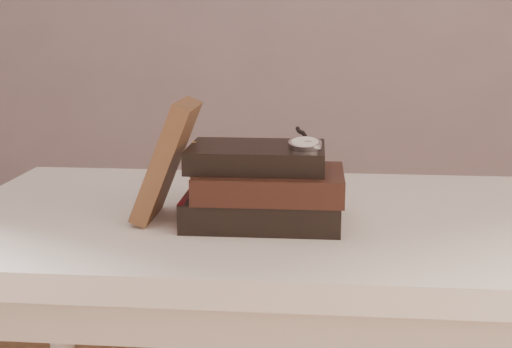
# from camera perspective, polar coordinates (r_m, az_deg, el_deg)

# --- Properties ---
(table) EXTENTS (1.00, 0.60, 0.75)m
(table) POSITION_cam_1_polar(r_m,az_deg,el_deg) (1.16, 0.54, -7.51)
(table) COLOR white
(table) RESTS_ON ground
(book_stack) EXTENTS (0.24, 0.17, 0.12)m
(book_stack) POSITION_cam_1_polar(r_m,az_deg,el_deg) (1.06, 0.61, -1.08)
(book_stack) COLOR black
(book_stack) RESTS_ON table
(journal) EXTENTS (0.10, 0.12, 0.19)m
(journal) POSITION_cam_1_polar(r_m,az_deg,el_deg) (1.08, -7.28, 1.12)
(journal) COLOR #492D1C
(journal) RESTS_ON table
(pocket_watch) EXTENTS (0.05, 0.15, 0.02)m
(pocket_watch) POSITION_cam_1_polar(r_m,az_deg,el_deg) (1.04, 3.97, 2.55)
(pocket_watch) COLOR silver
(pocket_watch) RESTS_ON book_stack
(eyeglasses) EXTENTS (0.10, 0.11, 0.05)m
(eyeglasses) POSITION_cam_1_polar(r_m,az_deg,el_deg) (1.14, -3.28, 0.53)
(eyeglasses) COLOR silver
(eyeglasses) RESTS_ON book_stack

